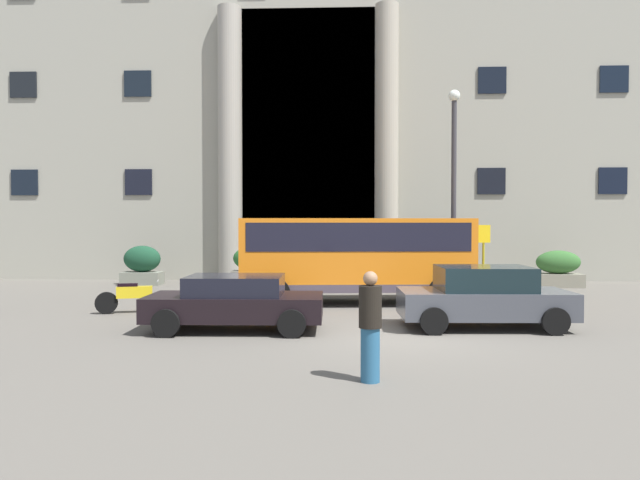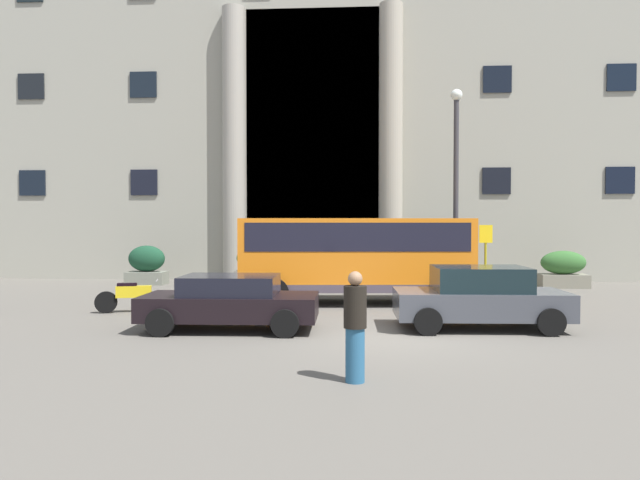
# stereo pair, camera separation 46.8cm
# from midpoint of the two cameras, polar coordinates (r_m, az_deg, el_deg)

# --- Properties ---
(ground_plane) EXTENTS (80.00, 64.00, 0.12)m
(ground_plane) POSITION_cam_midpoint_polar(r_m,az_deg,el_deg) (13.48, 7.75, -9.28)
(ground_plane) COLOR #5D5951
(office_building_facade) EXTENTS (38.16, 9.75, 19.44)m
(office_building_facade) POSITION_cam_midpoint_polar(r_m,az_deg,el_deg) (31.53, 5.50, 14.83)
(office_building_facade) COLOR #9C998A
(office_building_facade) RESTS_ON ground_plane
(orange_minibus) EXTENTS (7.14, 2.98, 2.62)m
(orange_minibus) POSITION_cam_midpoint_polar(r_m,az_deg,el_deg) (18.73, 4.08, -1.17)
(orange_minibus) COLOR orange
(orange_minibus) RESTS_ON ground_plane
(bus_stop_sign) EXTENTS (0.44, 0.08, 2.42)m
(bus_stop_sign) POSITION_cam_midpoint_polar(r_m,az_deg,el_deg) (21.20, 15.91, -1.10)
(bus_stop_sign) COLOR #9F9817
(bus_stop_sign) RESTS_ON ground_plane
(hedge_planter_entrance_left) EXTENTS (1.56, 0.94, 1.58)m
(hedge_planter_entrance_left) POSITION_cam_midpoint_polar(r_m,az_deg,el_deg) (25.51, -15.48, -2.33)
(hedge_planter_entrance_left) COLOR gray
(hedge_planter_entrance_left) RESTS_ON ground_plane
(hedge_planter_entrance_right) EXTENTS (2.06, 0.74, 1.58)m
(hedge_planter_entrance_right) POSITION_cam_midpoint_polar(r_m,az_deg,el_deg) (24.20, 10.68, -2.51)
(hedge_planter_entrance_right) COLOR #6F6C59
(hedge_planter_entrance_right) RESTS_ON ground_plane
(hedge_planter_west) EXTENTS (1.45, 0.93, 1.59)m
(hedge_planter_west) POSITION_cam_midpoint_polar(r_m,az_deg,el_deg) (23.58, 2.25, -2.58)
(hedge_planter_west) COLOR #6F6D57
(hedge_planter_west) RESTS_ON ground_plane
(hedge_planter_east) EXTENTS (1.79, 0.91, 1.43)m
(hedge_planter_east) POSITION_cam_midpoint_polar(r_m,az_deg,el_deg) (25.20, 22.39, -2.61)
(hedge_planter_east) COLOR gray
(hedge_planter_east) RESTS_ON ground_plane
(hedge_planter_far_east) EXTENTS (1.80, 0.77, 1.58)m
(hedge_planter_far_east) POSITION_cam_midpoint_polar(r_m,az_deg,el_deg) (24.41, -5.31, -2.46)
(hedge_planter_far_east) COLOR slate
(hedge_planter_far_east) RESTS_ON ground_plane
(parked_sedan_far) EXTENTS (3.99, 2.15, 1.46)m
(parked_sedan_far) POSITION_cam_midpoint_polar(r_m,az_deg,el_deg) (14.84, 15.67, -5.20)
(parked_sedan_far) COLOR #43464D
(parked_sedan_far) RESTS_ON ground_plane
(parked_hatchback_near) EXTENTS (4.06, 2.09, 1.27)m
(parked_hatchback_near) POSITION_cam_midpoint_polar(r_m,az_deg,el_deg) (14.24, -7.50, -5.74)
(parked_hatchback_near) COLOR black
(parked_hatchback_near) RESTS_ON ground_plane
(motorcycle_far_end) EXTENTS (2.04, 0.76, 0.89)m
(motorcycle_far_end) POSITION_cam_midpoint_polar(r_m,az_deg,el_deg) (17.61, -16.51, -5.06)
(motorcycle_far_end) COLOR black
(motorcycle_far_end) RESTS_ON ground_plane
(pedestrian_woman_with_bag) EXTENTS (0.36, 0.36, 1.73)m
(pedestrian_woman_with_bag) POSITION_cam_midpoint_polar(r_m,az_deg,el_deg) (9.54, 4.73, -8.09)
(pedestrian_woman_with_bag) COLOR #275A80
(pedestrian_woman_with_bag) RESTS_ON ground_plane
(lamppost_plaza_centre) EXTENTS (0.40, 0.40, 7.12)m
(lamppost_plaza_centre) POSITION_cam_midpoint_polar(r_m,az_deg,el_deg) (21.71, 13.28, 6.02)
(lamppost_plaza_centre) COLOR #36353A
(lamppost_plaza_centre) RESTS_ON ground_plane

